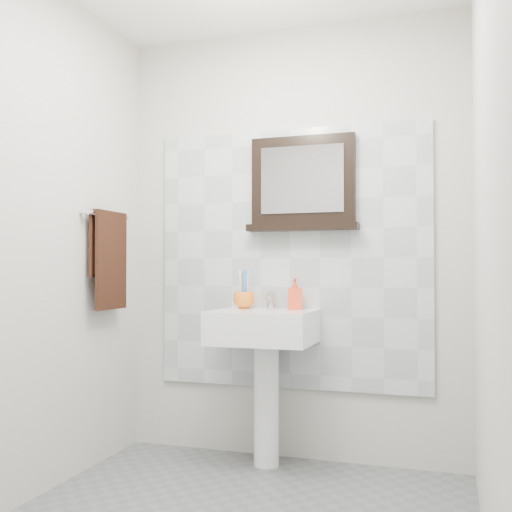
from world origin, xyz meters
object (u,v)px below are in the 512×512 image
at_px(framed_mirror, 303,186).
at_px(toothbrush_cup, 244,300).
at_px(soap_dispenser, 295,294).
at_px(pedestal_sink, 264,344).
at_px(hand_towel, 109,252).

bearing_deg(framed_mirror, toothbrush_cup, -166.11).
relative_size(toothbrush_cup, soap_dispenser, 0.69).
bearing_deg(pedestal_sink, framed_mirror, 46.58).
distance_m(toothbrush_cup, hand_towel, 0.81).
height_order(soap_dispenser, hand_towel, hand_towel).
relative_size(pedestal_sink, soap_dispenser, 5.48).
relative_size(toothbrush_cup, framed_mirror, 0.19).
bearing_deg(framed_mirror, soap_dispenser, -116.63).
distance_m(framed_mirror, hand_towel, 1.16).
bearing_deg(hand_towel, soap_dispenser, 18.33).
xyz_separation_m(pedestal_sink, hand_towel, (-0.85, -0.21, 0.50)).
distance_m(pedestal_sink, toothbrush_cup, 0.30).
relative_size(framed_mirror, hand_towel, 1.17).
distance_m(toothbrush_cup, soap_dispenser, 0.30).
bearing_deg(soap_dispenser, pedestal_sink, -155.43).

